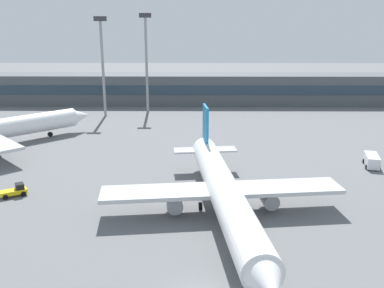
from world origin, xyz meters
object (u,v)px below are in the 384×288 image
Objects in this scene: airplane_near at (224,192)px; floodlight_tower_west at (102,60)px; service_van_white at (372,160)px; baggage_tug_yellow at (15,191)px; floodlight_tower_east at (146,56)px.

airplane_near is 1.75× the size of floodlight_tower_west.
floodlight_tower_west is (-54.71, 41.56, 13.77)m from service_van_white.
service_van_white is (56.33, 13.36, 0.31)m from baggage_tug_yellow.
service_van_white reaches higher than baggage_tug_yellow.
service_van_white is at bearing 36.54° from airplane_near.
airplane_near is at bearing -65.62° from floodlight_tower_west.
airplane_near reaches higher than baggage_tug_yellow.
baggage_tug_yellow is at bearing -166.66° from service_van_white.
service_van_white is 0.21× the size of floodlight_tower_west.
floodlight_tower_east is at bearing 132.98° from service_van_white.
floodlight_tower_east reaches higher than baggage_tug_yellow.
airplane_near is 8.14× the size of service_van_white.
floodlight_tower_west is (1.62, 54.92, 14.08)m from baggage_tug_yellow.
floodlight_tower_east is at bearing 27.15° from floodlight_tower_west.
floodlight_tower_east is at bearing 78.38° from baggage_tug_yellow.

